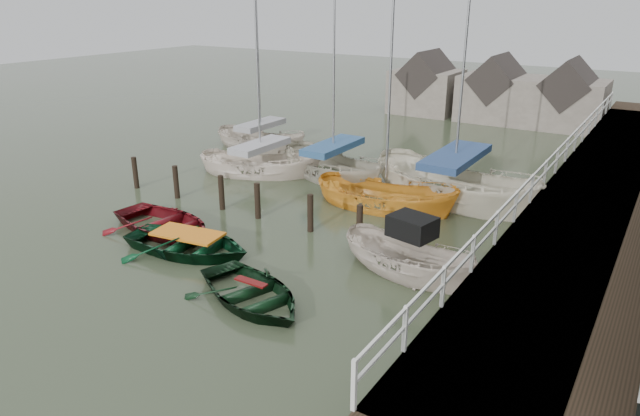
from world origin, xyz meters
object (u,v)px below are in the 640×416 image
Objects in this scene: sailboat_c at (385,207)px; sailboat_d at (452,198)px; rowboat_red at (166,232)px; rowboat_dkgreen at (252,302)px; rowboat_green at (189,252)px; sailboat_b at (333,177)px; sailboat_a at (261,173)px; sailboat_e at (261,148)px; motorboat at (407,272)px.

sailboat_d is (1.93, 2.43, 0.04)m from sailboat_c.
rowboat_dkgreen is at bearing -105.18° from rowboat_red.
sailboat_b is (-0.21, 9.56, 0.07)m from rowboat_green.
sailboat_d is at bearing -33.89° from rowboat_red.
sailboat_c is at bearing 21.11° from rowboat_dkgreen.
sailboat_e is (-2.94, 3.78, -0.00)m from sailboat_a.
sailboat_a is at bearing 78.62° from sailboat_c.
rowboat_green is 0.35× the size of sailboat_b.
sailboat_d is at bearing 21.46° from motorboat.
sailboat_e reaches higher than rowboat_red.
rowboat_dkgreen is at bearing -142.96° from sailboat_e.
sailboat_a is (-1.47, 7.46, 0.06)m from rowboat_red.
rowboat_red is 7.60m from sailboat_a.
rowboat_red is 0.36× the size of sailboat_b.
sailboat_c is (3.79, -2.25, -0.05)m from sailboat_b.
sailboat_c reaches higher than rowboat_dkgreen.
rowboat_dkgreen is 0.31× the size of sailboat_d.
sailboat_b reaches higher than rowboat_red.
sailboat_e reaches higher than motorboat.
rowboat_green is 13.63m from sailboat_e.
rowboat_red is at bearing 59.23° from rowboat_green.
motorboat reaches higher than rowboat_red.
rowboat_dkgreen is at bearing -119.08° from rowboat_green.
rowboat_green is at bearing 121.29° from motorboat.
rowboat_red is 8.92m from sailboat_b.
rowboat_green is at bearing 168.95° from sailboat_d.
motorboat is 0.48× the size of sailboat_a.
sailboat_b is 1.34× the size of sailboat_e.
sailboat_b is 1.15× the size of sailboat_c.
rowboat_red is at bearing 88.40° from rowboat_dkgreen.
motorboat is 0.38× the size of sailboat_b.
rowboat_red is 0.35× the size of sailboat_d.
rowboat_dkgreen is at bearing 177.91° from sailboat_c.
sailboat_c is 11.03m from sailboat_e.
rowboat_dkgreen is at bearing -138.59° from sailboat_b.
sailboat_b is 0.97× the size of sailboat_d.
motorboat is (6.77, 2.40, 0.09)m from rowboat_green.
sailboat_a is 3.47m from sailboat_b.
rowboat_dkgreen is at bearing -170.19° from sailboat_d.
motorboat is at bearing -78.93° from rowboat_green.
sailboat_c is at bearing -119.76° from sailboat_a.
sailboat_b reaches higher than sailboat_a.
sailboat_d is at bearing -101.03° from sailboat_e.
rowboat_red is 0.48× the size of sailboat_e.
sailboat_a is 7.08m from sailboat_c.
sailboat_b reaches higher than sailboat_e.
sailboat_c reaches higher than sailboat_a.
sailboat_a is at bearing 71.85° from motorboat.
rowboat_dkgreen is 8.75m from sailboat_c.
motorboat is 16.30m from sailboat_e.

